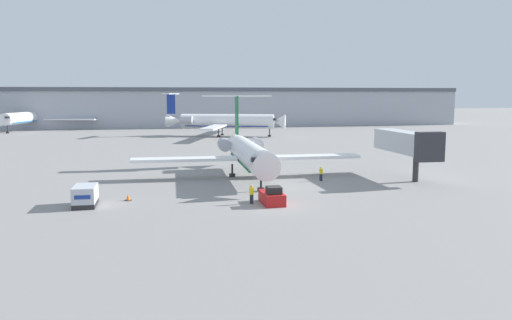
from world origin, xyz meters
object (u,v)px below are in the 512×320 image
airplane_main (248,152)px  luggage_cart (85,196)px  traffic_cone_left (128,197)px  airplane_parked_far_left (224,121)px  pushback_tug (272,197)px  worker_near_tug (252,194)px  jet_bridge (407,143)px  airplane_parked_far_right (35,117)px  worker_by_wing (321,173)px

airplane_main → luggage_cart: 22.37m
airplane_main → traffic_cone_left: 18.43m
traffic_cone_left → airplane_parked_far_left: airplane_parked_far_left is taller
pushback_tug → worker_near_tug: size_ratio=2.02×
luggage_cart → pushback_tug: bearing=-8.0°
worker_near_tug → jet_bridge: jet_bridge is taller
traffic_cone_left → airplane_parked_far_right: airplane_parked_far_right is taller
airplane_parked_far_right → jet_bridge: 121.45m
pushback_tug → luggage_cart: (-17.39, 2.45, 0.29)m
luggage_cart → worker_near_tug: bearing=-7.4°
pushback_tug → jet_bridge: bearing=29.4°
airplane_main → traffic_cone_left: airplane_main is taller
airplane_parked_far_left → airplane_parked_far_right: airplane_parked_far_left is taller
airplane_parked_far_left → pushback_tug: bearing=-94.1°
worker_near_tug → airplane_parked_far_right: bearing=111.7°
airplane_main → jet_bridge: 19.74m
worker_by_wing → luggage_cart: bearing=-161.2°
jet_bridge → airplane_main: bearing=166.3°
luggage_cart → airplane_parked_far_right: 114.27m
airplane_main → traffic_cone_left: bearing=-140.7°
luggage_cart → jet_bridge: size_ratio=0.29×
airplane_main → worker_by_wing: bearing=-28.2°
pushback_tug → airplane_parked_far_left: airplane_parked_far_left is taller
airplane_main → airplane_parked_far_right: airplane_parked_far_right is taller
traffic_cone_left → airplane_parked_far_left: size_ratio=0.02×
worker_near_tug → airplane_parked_far_right: size_ratio=0.05×
pushback_tug → worker_by_wing: size_ratio=2.14×
luggage_cart → traffic_cone_left: (3.79, 1.73, -0.66)m
airplane_main → airplane_parked_far_right: size_ratio=0.79×
luggage_cart → worker_by_wing: size_ratio=2.06×
airplane_main → airplane_parked_far_right: bearing=115.8°
traffic_cone_left → jet_bridge: size_ratio=0.05×
airplane_main → airplane_parked_far_left: size_ratio=0.79×
airplane_main → worker_by_wing: 9.57m
pushback_tug → traffic_cone_left: size_ratio=5.83×
worker_near_tug → luggage_cart: bearing=172.6°
worker_near_tug → airplane_parked_far_right: (-44.67, 112.47, 2.79)m
pushback_tug → traffic_cone_left: (-13.60, 4.19, -0.37)m
worker_near_tug → airplane_parked_far_right: airplane_parked_far_right is taller
worker_near_tug → traffic_cone_left: size_ratio=2.88×
airplane_parked_far_right → jet_bridge: size_ratio=2.91×
worker_by_wing → airplane_parked_far_right: 115.66m
worker_by_wing → airplane_parked_far_right: (-55.26, 101.56, 2.85)m
airplane_parked_far_left → traffic_cone_left: bearing=-104.5°
traffic_cone_left → airplane_main: bearing=39.3°
worker_near_tug → worker_by_wing: size_ratio=1.06×
traffic_cone_left → jet_bridge: jet_bridge is taller
airplane_parked_far_left → worker_by_wing: bearing=-87.4°
worker_near_tug → worker_by_wing: bearing=45.9°
airplane_main → worker_near_tug: 15.64m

